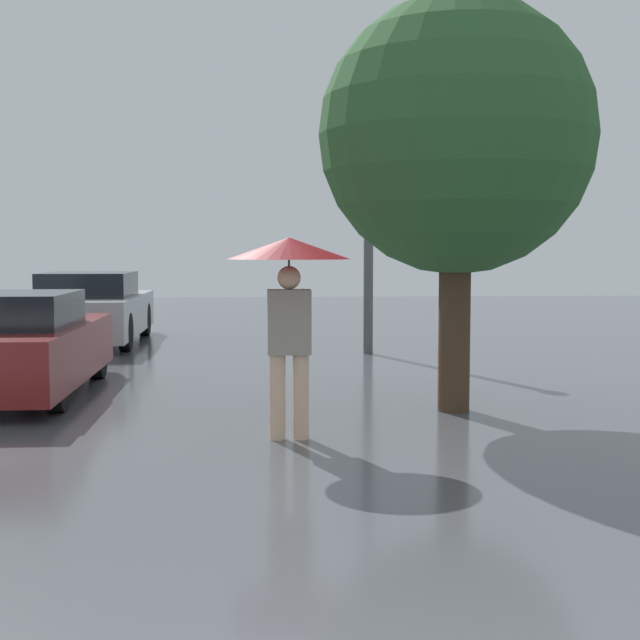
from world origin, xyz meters
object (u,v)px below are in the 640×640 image
Objects in this scene: pedestrian at (289,275)px; street_lamp at (369,219)px; parked_car_middle at (7,346)px; parked_car_farthest at (91,310)px; tree at (457,138)px.

street_lamp is (1.60, 6.55, 0.74)m from pedestrian.
street_lamp reaches higher than parked_car_middle.
street_lamp is at bearing -22.63° from parked_car_farthest.
tree reaches higher than parked_car_middle.
pedestrian is 0.47× the size of street_lamp.
pedestrian is 0.40× the size of parked_car_farthest.
tree is at bearing -55.43° from parked_car_farthest.
pedestrian is at bearing -144.36° from tree.
pedestrian is at bearing -40.77° from parked_car_middle.
street_lamp is (-0.20, 5.26, -0.65)m from tree.
parked_car_middle is 1.04× the size of street_lamp.
parked_car_farthest is 1.04× the size of tree.
pedestrian is at bearing -69.42° from parked_car_farthest.
parked_car_farthest is at bearing 90.38° from parked_car_middle.
pedestrian is 0.45× the size of parked_car_middle.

